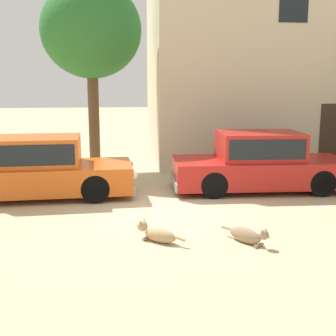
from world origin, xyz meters
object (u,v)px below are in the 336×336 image
(stray_dog_spotted, at_px, (157,234))
(stray_dog_tan, at_px, (248,235))
(acacia_tree_left, at_px, (91,31))
(parked_sedan_second, at_px, (260,162))
(parked_sedan_nearest, at_px, (39,168))

(stray_dog_spotted, bearing_deg, stray_dog_tan, -151.97)
(acacia_tree_left, bearing_deg, stray_dog_tan, -67.77)
(parked_sedan_second, distance_m, stray_dog_spotted, 4.66)
(stray_dog_spotted, bearing_deg, parked_sedan_second, -92.31)
(parked_sedan_nearest, xyz_separation_m, acacia_tree_left, (1.18, 3.53, 3.58))
(parked_sedan_nearest, xyz_separation_m, parked_sedan_second, (5.56, 0.09, 0.01))
(parked_sedan_nearest, bearing_deg, parked_sedan_second, -1.39)
(stray_dog_spotted, distance_m, acacia_tree_left, 8.22)
(acacia_tree_left, bearing_deg, parked_sedan_nearest, -108.46)
(parked_sedan_second, height_order, acacia_tree_left, acacia_tree_left)
(stray_dog_tan, xyz_separation_m, acacia_tree_left, (-2.96, 7.24, 4.16))
(parked_sedan_second, xyz_separation_m, stray_dog_tan, (-1.42, -3.79, -0.59))
(stray_dog_tan, bearing_deg, acacia_tree_left, 166.21)
(stray_dog_spotted, xyz_separation_m, stray_dog_tan, (1.58, -0.28, 0.01))
(parked_sedan_nearest, distance_m, acacia_tree_left, 5.17)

